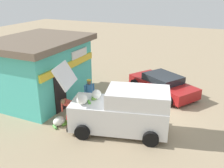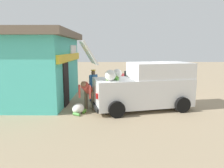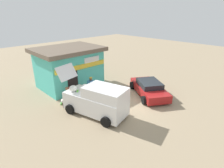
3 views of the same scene
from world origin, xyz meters
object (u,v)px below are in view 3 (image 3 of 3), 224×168
(storefront_bar, at_px, (69,67))
(paint_bucket, at_px, (102,87))
(delivery_van, at_px, (97,100))
(customer_bending, at_px, (72,92))
(vendor_standing, at_px, (91,86))
(unloaded_banana_pile, at_px, (65,101))
(parked_sedan, at_px, (149,88))

(storefront_bar, distance_m, paint_bucket, 3.42)
(delivery_van, height_order, customer_bending, delivery_van)
(vendor_standing, height_order, paint_bucket, vendor_standing)
(storefront_bar, bearing_deg, paint_bucket, -59.18)
(delivery_van, relative_size, vendor_standing, 3.14)
(vendor_standing, xyz_separation_m, customer_bending, (-1.69, 0.12, -0.08))
(paint_bucket, bearing_deg, unloaded_banana_pile, -179.61)
(parked_sedan, xyz_separation_m, paint_bucket, (-1.91, 3.54, -0.40))
(vendor_standing, bearing_deg, storefront_bar, 89.29)
(storefront_bar, distance_m, parked_sedan, 7.14)
(parked_sedan, bearing_deg, customer_bending, 148.41)
(unloaded_banana_pile, xyz_separation_m, paint_bucket, (3.70, 0.03, -0.02))
(parked_sedan, relative_size, paint_bucket, 14.26)
(parked_sedan, xyz_separation_m, customer_bending, (-5.19, 3.19, 0.26))
(customer_bending, bearing_deg, storefront_bar, 59.50)
(paint_bucket, bearing_deg, storefront_bar, 120.82)
(storefront_bar, height_order, customer_bending, storefront_bar)
(parked_sedan, relative_size, vendor_standing, 2.87)
(storefront_bar, distance_m, customer_bending, 3.54)
(storefront_bar, height_order, parked_sedan, storefront_bar)
(vendor_standing, xyz_separation_m, unloaded_banana_pile, (-2.12, 0.45, -0.73))
(parked_sedan, distance_m, vendor_standing, 4.66)
(storefront_bar, bearing_deg, delivery_van, -105.06)
(storefront_bar, xyz_separation_m, paint_bucket, (1.54, -2.59, -1.62))
(delivery_van, distance_m, parked_sedan, 4.99)
(customer_bending, distance_m, paint_bucket, 3.36)
(customer_bending, bearing_deg, parked_sedan, -31.59)
(customer_bending, bearing_deg, unloaded_banana_pile, 142.45)
(storefront_bar, bearing_deg, parked_sedan, -60.59)
(customer_bending, relative_size, paint_bucket, 4.12)
(unloaded_banana_pile, relative_size, paint_bucket, 2.76)
(customer_bending, height_order, unloaded_banana_pile, customer_bending)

